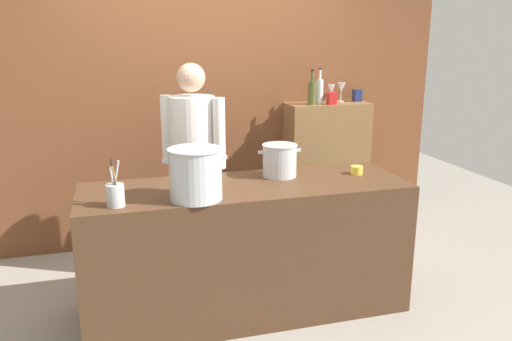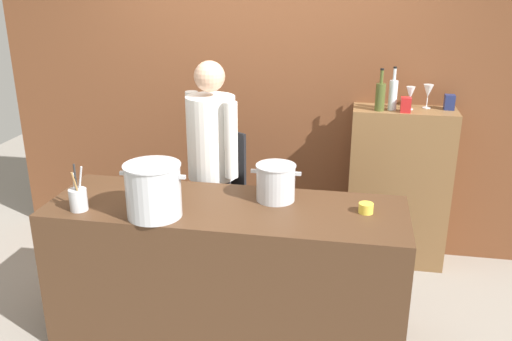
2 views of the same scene
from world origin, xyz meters
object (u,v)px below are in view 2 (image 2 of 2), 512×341
object	(u,v)px
butter_jar	(366,208)
spice_tin_red	(406,105)
chef	(212,160)
wine_glass_short	(410,94)
wine_glass_wide	(428,92)
spice_tin_navy	(449,102)
wine_bottle_olive	(380,96)
wine_bottle_clear	(393,94)
stockpot_small	(276,182)
utensil_crock	(78,199)
stockpot_large	(153,190)

from	to	relation	value
butter_jar	spice_tin_red	bearing A→B (deg)	76.08
chef	wine_glass_short	distance (m)	1.53
wine_glass_wide	spice_tin_navy	distance (m)	0.17
wine_bottle_olive	butter_jar	bearing A→B (deg)	-94.05
chef	spice_tin_red	world-z (taller)	chef
wine_bottle_olive	wine_bottle_clear	world-z (taller)	wine_bottle_clear
chef	wine_glass_wide	xyz separation A→B (m)	(1.49, 0.63, 0.41)
chef	butter_jar	bearing A→B (deg)	-170.18
wine_glass_wide	spice_tin_navy	xyz separation A→B (m)	(0.16, -0.02, -0.07)
stockpot_small	wine_glass_wide	size ratio (longest dim) A/B	1.73
utensil_crock	butter_jar	size ratio (longest dim) A/B	3.27
utensil_crock	wine_bottle_olive	size ratio (longest dim) A/B	0.91
wine_glass_short	utensil_crock	bearing A→B (deg)	-144.09
stockpot_small	wine_bottle_clear	bearing A→B (deg)	54.92
stockpot_small	wine_glass_short	distance (m)	1.38
utensil_crock	wine_glass_wide	bearing A→B (deg)	35.38
butter_jar	wine_bottle_clear	xyz separation A→B (m)	(0.17, 1.11, 0.44)
stockpot_large	butter_jar	xyz separation A→B (m)	(1.19, 0.26, -0.13)
stockpot_small	butter_jar	bearing A→B (deg)	-10.05
chef	spice_tin_red	xyz separation A→B (m)	(1.33, 0.47, 0.34)
stockpot_small	wine_bottle_olive	xyz separation A→B (m)	(0.62, 0.97, 0.35)
stockpot_small	wine_glass_wide	xyz separation A→B (m)	(0.97, 1.11, 0.36)
wine_bottle_clear	wine_glass_short	bearing A→B (deg)	15.17
butter_jar	wine_glass_wide	size ratio (longest dim) A/B	0.49
stockpot_large	stockpot_small	size ratio (longest dim) A/B	1.25
wine_bottle_clear	wine_glass_wide	size ratio (longest dim) A/B	1.79
wine_glass_short	butter_jar	bearing A→B (deg)	-104.40
wine_bottle_clear	wine_glass_short	size ratio (longest dim) A/B	1.87
wine_glass_wide	spice_tin_red	size ratio (longest dim) A/B	1.62
wine_glass_short	stockpot_small	bearing A→B (deg)	-128.66
butter_jar	spice_tin_navy	distance (m)	1.38
utensil_crock	spice_tin_red	size ratio (longest dim) A/B	2.58
stockpot_large	butter_jar	size ratio (longest dim) A/B	4.45
chef	wine_bottle_clear	distance (m)	1.40
chef	butter_jar	distance (m)	1.21
butter_jar	wine_glass_wide	distance (m)	1.35
stockpot_large	stockpot_small	world-z (taller)	stockpot_large
wine_glass_wide	spice_tin_navy	size ratio (longest dim) A/B	1.60
wine_bottle_olive	wine_glass_short	size ratio (longest dim) A/B	1.82
chef	utensil_crock	size ratio (longest dim) A/B	5.89
utensil_crock	wine_bottle_olive	xyz separation A→B (m)	(1.72, 1.33, 0.39)
stockpot_large	spice_tin_navy	bearing A→B (deg)	39.36
wine_glass_wide	wine_bottle_clear	bearing A→B (deg)	-158.77
stockpot_small	spice_tin_navy	bearing A→B (deg)	44.17
stockpot_large	spice_tin_red	xyz separation A→B (m)	(1.44, 1.30, 0.25)
wine_bottle_clear	chef	bearing A→B (deg)	-156.69
chef	wine_glass_wide	bearing A→B (deg)	-118.90
stockpot_small	spice_tin_navy	size ratio (longest dim) A/B	2.77
chef	wine_glass_wide	world-z (taller)	chef
stockpot_small	utensil_crock	bearing A→B (deg)	-161.87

